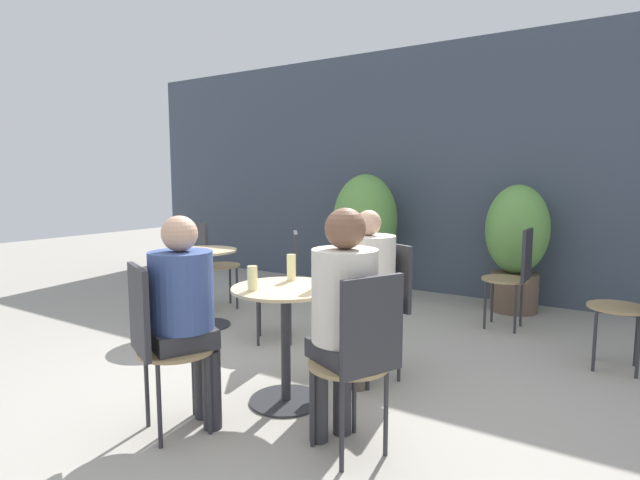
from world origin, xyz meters
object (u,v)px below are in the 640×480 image
at_px(potted_plant_1, 517,242).
at_px(seated_person_0, 185,303).
at_px(beer_glass_2, 317,275).
at_px(cafe_table_near, 285,324).
at_px(bistro_chair_0, 157,334).
at_px(bistro_chair_3, 212,257).
at_px(bistro_chair_6, 285,276).
at_px(seated_person_1, 343,307).
at_px(potted_plant_0, 365,224).
at_px(seated_person_2, 366,281).
at_px(cafe_table_far, 205,276).
at_px(beer_glass_0, 291,267).
at_px(bistro_chair_4, 516,269).
at_px(bistro_chair_1, 361,350).
at_px(bistro_chair_2, 383,298).
at_px(beer_glass_1, 252,278).
at_px(bistro_chair_5, 635,295).

bearing_deg(potted_plant_1, seated_person_0, -105.65).
distance_m(beer_glass_2, potted_plant_1, 3.07).
xyz_separation_m(cafe_table_near, bistro_chair_0, (-0.33, -0.70, 0.06)).
bearing_deg(seated_person_0, bistro_chair_3, -22.92).
bearing_deg(bistro_chair_6, cafe_table_near, 0.12).
bearing_deg(seated_person_1, bistro_chair_3, -97.63).
bearing_deg(potted_plant_0, seated_person_2, -62.60).
relative_size(cafe_table_far, beer_glass_0, 4.30).
distance_m(bistro_chair_4, seated_person_0, 3.17).
xyz_separation_m(bistro_chair_1, beer_glass_0, (-0.79, 0.52, 0.25)).
height_order(bistro_chair_2, beer_glass_0, bistro_chair_2).
bearing_deg(bistro_chair_2, bistro_chair_3, -171.51).
height_order(bistro_chair_6, seated_person_1, seated_person_1).
bearing_deg(bistro_chair_2, beer_glass_2, -75.88).
xyz_separation_m(bistro_chair_4, seated_person_2, (-0.62, -1.82, 0.14)).
height_order(bistro_chair_3, seated_person_1, seated_person_1).
xyz_separation_m(bistro_chair_0, seated_person_0, (0.07, 0.14, 0.15)).
distance_m(bistro_chair_6, potted_plant_1, 2.57).
bearing_deg(potted_plant_0, beer_glass_2, -67.99).
xyz_separation_m(seated_person_2, potted_plant_1, (0.48, 2.51, 0.03)).
bearing_deg(potted_plant_0, bistro_chair_2, -59.84).
bearing_deg(seated_person_2, bistro_chair_1, -38.64).
bearing_deg(seated_person_0, beer_glass_0, -77.91).
xyz_separation_m(bistro_chair_0, seated_person_2, (0.60, 1.26, 0.14)).
bearing_deg(bistro_chair_3, seated_person_1, 178.57).
bearing_deg(beer_glass_1, potted_plant_0, 105.35).
xyz_separation_m(cafe_table_near, bistro_chair_2, (0.33, 0.70, 0.06)).
xyz_separation_m(cafe_table_near, seated_person_2, (0.27, 0.56, 0.20)).
bearing_deg(seated_person_2, bistro_chair_5, 62.99).
height_order(cafe_table_far, bistro_chair_4, bistro_chair_4).
height_order(bistro_chair_5, beer_glass_2, bistro_chair_5).
bearing_deg(beer_glass_0, bistro_chair_2, 50.38).
bearing_deg(bistro_chair_2, bistro_chair_1, -45.00).
distance_m(beer_glass_1, potted_plant_0, 3.23).
distance_m(seated_person_1, beer_glass_0, 0.80).
bearing_deg(potted_plant_1, bistro_chair_5, -50.86).
xyz_separation_m(bistro_chair_2, bistro_chair_5, (1.49, 1.05, 0.00)).
bearing_deg(bistro_chair_0, beer_glass_0, -79.91).
bearing_deg(beer_glass_0, bistro_chair_5, 39.29).
bearing_deg(beer_glass_2, cafe_table_far, 154.70).
relative_size(bistro_chair_2, beer_glass_1, 6.40).
xyz_separation_m(seated_person_2, beer_glass_2, (-0.06, -0.51, 0.12)).
xyz_separation_m(bistro_chair_1, bistro_chair_3, (-2.73, 1.76, 0.00)).
xyz_separation_m(bistro_chair_0, bistro_chair_4, (1.22, 3.08, 0.00)).
xyz_separation_m(cafe_table_near, beer_glass_1, (-0.11, -0.18, 0.31)).
bearing_deg(bistro_chair_2, seated_person_0, -90.00).
relative_size(bistro_chair_4, seated_person_1, 0.75).
xyz_separation_m(bistro_chair_3, seated_person_2, (2.30, -0.86, 0.14)).
distance_m(bistro_chair_0, beer_glass_0, 0.96).
bearing_deg(seated_person_2, bistro_chair_0, -90.00).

